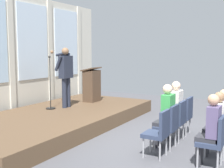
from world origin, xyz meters
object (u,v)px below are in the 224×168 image
(chair_r0_c2, at_px, (177,118))
(audience_r1_c0, at_px, (210,127))
(lectern, at_px, (92,85))
(chair_r0_c0, at_px, (159,131))
(speaker, at_px, (65,73))
(chair_r0_c1, at_px, (169,124))
(audience_r0_c1, at_px, (166,113))
(chair_r1_c0, at_px, (215,139))
(audience_r1_c1, at_px, (216,121))
(chair_r0_c3, at_px, (185,113))
(audience_r1_c2, at_px, (221,115))
(audience_r0_c2, at_px, (174,108))
(mic_stand, at_px, (50,98))
(chair_r1_c1, at_px, (221,130))

(chair_r0_c2, distance_m, audience_r1_c0, 1.55)
(lectern, distance_m, chair_r0_c0, 4.45)
(speaker, bearing_deg, chair_r0_c1, -105.28)
(audience_r0_c1, height_order, chair_r1_c0, audience_r0_c1)
(speaker, bearing_deg, chair_r1_c0, -108.89)
(speaker, distance_m, chair_r1_c0, 4.92)
(lectern, distance_m, audience_r0_c1, 4.02)
(audience_r1_c0, bearing_deg, audience_r0_c1, 59.93)
(speaker, height_order, audience_r1_c1, speaker)
(audience_r1_c0, bearing_deg, chair_r0_c3, 28.02)
(chair_r1_c0, relative_size, audience_r1_c2, 0.74)
(audience_r0_c1, bearing_deg, audience_r0_c2, -0.04)
(chair_r0_c3, height_order, audience_r1_c2, audience_r1_c2)
(mic_stand, height_order, audience_r0_c2, mic_stand)
(mic_stand, relative_size, audience_r1_c2, 1.22)
(chair_r0_c1, distance_m, audience_r1_c2, 1.14)
(audience_r1_c0, bearing_deg, audience_r1_c2, 0.15)
(speaker, distance_m, chair_r0_c1, 3.78)
(chair_r1_c1, distance_m, audience_r1_c2, 0.63)
(lectern, bearing_deg, chair_r0_c2, -115.06)
(chair_r0_c1, xyz_separation_m, chair_r0_c2, (0.60, 0.00, 0.00))
(speaker, relative_size, audience_r0_c2, 1.29)
(mic_stand, height_order, audience_r1_c0, mic_stand)
(chair_r0_c1, distance_m, audience_r1_c1, 0.97)
(audience_r0_c1, height_order, audience_r1_c2, audience_r0_c1)
(speaker, height_order, chair_r1_c0, speaker)
(lectern, height_order, audience_r1_c1, lectern)
(lectern, relative_size, chair_r1_c0, 1.23)
(chair_r0_c2, relative_size, chair_r1_c0, 1.00)
(audience_r1_c0, distance_m, audience_r1_c2, 1.20)
(speaker, height_order, audience_r1_c0, speaker)
(lectern, bearing_deg, audience_r0_c2, -115.57)
(audience_r0_c2, relative_size, audience_r1_c0, 1.04)
(chair_r1_c1, bearing_deg, chair_r0_c3, 40.88)
(chair_r0_c3, bearing_deg, chair_r0_c1, 180.00)
(chair_r1_c0, xyz_separation_m, audience_r1_c2, (1.20, 0.08, 0.17))
(chair_r0_c2, xyz_separation_m, audience_r0_c2, (-0.00, 0.08, 0.23))
(audience_r0_c2, bearing_deg, chair_r1_c0, -137.05)
(chair_r0_c1, distance_m, chair_r0_c2, 0.60)
(mic_stand, relative_size, chair_r1_c0, 1.65)
(mic_stand, xyz_separation_m, audience_r0_c1, (-0.55, -3.70, 0.04))
(audience_r0_c1, distance_m, chair_r0_c3, 1.22)
(chair_r0_c0, bearing_deg, mic_stand, 73.05)
(chair_r0_c3, xyz_separation_m, audience_r1_c0, (-1.80, -0.96, 0.20))
(audience_r1_c1, bearing_deg, chair_r0_c3, 38.54)
(chair_r1_c0, bearing_deg, chair_r0_c2, 40.88)
(chair_r0_c2, height_order, audience_r1_c0, audience_r1_c0)
(chair_r0_c3, relative_size, chair_r1_c0, 1.00)
(chair_r0_c2, height_order, audience_r0_c2, audience_r0_c2)
(chair_r0_c0, height_order, chair_r1_c1, same)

